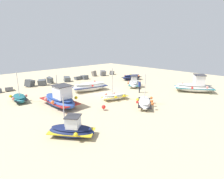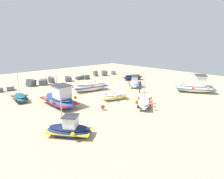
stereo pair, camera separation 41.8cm
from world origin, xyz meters
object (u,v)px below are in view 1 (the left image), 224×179
(fishing_boat_5, at_px, (132,77))
(person_walking, at_px, (139,86))
(fishing_boat_7, at_px, (19,98))
(fishing_boat_8, at_px, (60,99))
(fishing_boat_3, at_px, (90,86))
(fishing_boat_0, at_px, (72,129))
(fishing_boat_4, at_px, (115,97))
(mooring_buoy_0, at_px, (104,107))
(fishing_boat_1, at_px, (134,83))
(fishing_boat_2, at_px, (145,102))
(fishing_boat_6, at_px, (195,86))

(fishing_boat_5, height_order, person_walking, person_walking)
(fishing_boat_7, relative_size, fishing_boat_8, 0.69)
(fishing_boat_3, xyz_separation_m, fishing_boat_8, (-6.25, -2.90, 0.15))
(fishing_boat_0, distance_m, fishing_boat_5, 22.00)
(fishing_boat_4, height_order, fishing_boat_5, fishing_boat_4)
(fishing_boat_8, bearing_deg, fishing_boat_7, -152.34)
(fishing_boat_3, distance_m, person_walking, 6.96)
(fishing_boat_7, height_order, person_walking, fishing_boat_7)
(fishing_boat_5, xyz_separation_m, fishing_boat_8, (-16.73, -4.03, 0.29))
(fishing_boat_3, distance_m, fishing_boat_7, 9.11)
(fishing_boat_4, bearing_deg, fishing_boat_0, -138.09)
(fishing_boat_8, relative_size, mooring_buoy_0, 9.19)
(fishing_boat_7, relative_size, person_walking, 2.10)
(fishing_boat_4, xyz_separation_m, fishing_boat_8, (-5.96, 2.41, 0.43))
(fishing_boat_1, distance_m, person_walking, 3.80)
(fishing_boat_1, xyz_separation_m, person_walking, (-2.41, -2.90, 0.43))
(fishing_boat_1, bearing_deg, fishing_boat_5, -173.17)
(fishing_boat_4, bearing_deg, fishing_boat_2, -64.42)
(fishing_boat_3, height_order, person_walking, person_walking)
(fishing_boat_6, bearing_deg, fishing_boat_2, -129.82)
(person_walking, relative_size, mooring_buoy_0, 3.00)
(fishing_boat_7, height_order, mooring_buoy_0, fishing_boat_7)
(fishing_boat_1, height_order, fishing_boat_8, fishing_boat_8)
(mooring_buoy_0, bearing_deg, person_walking, 11.77)
(fishing_boat_3, distance_m, fishing_boat_5, 10.55)
(fishing_boat_3, xyz_separation_m, person_walking, (4.34, -5.43, 0.34))
(fishing_boat_4, relative_size, fishing_boat_8, 0.74)
(fishing_boat_3, bearing_deg, fishing_boat_5, 19.67)
(fishing_boat_1, height_order, fishing_boat_6, fishing_boat_6)
(fishing_boat_6, bearing_deg, fishing_boat_0, -125.84)
(person_walking, height_order, mooring_buoy_0, person_walking)
(fishing_boat_2, xyz_separation_m, fishing_boat_6, (10.05, -1.25, 0.35))
(fishing_boat_0, xyz_separation_m, person_walking, (13.16, 4.00, 0.47))
(fishing_boat_3, bearing_deg, fishing_boat_0, -119.59)
(fishing_boat_1, distance_m, fishing_boat_5, 5.22)
(fishing_boat_2, bearing_deg, fishing_boat_3, -125.00)
(fishing_boat_0, distance_m, fishing_boat_3, 12.91)
(person_walking, bearing_deg, fishing_boat_4, 59.72)
(fishing_boat_1, bearing_deg, fishing_boat_7, -52.87)
(fishing_boat_2, distance_m, fishing_boat_7, 14.40)
(fishing_boat_3, xyz_separation_m, fishing_boat_5, (10.49, 1.13, -0.14))
(fishing_boat_5, bearing_deg, fishing_boat_4, -132.15)
(fishing_boat_7, bearing_deg, fishing_boat_2, -135.06)
(fishing_boat_0, distance_m, fishing_boat_6, 19.26)
(fishing_boat_2, relative_size, fishing_boat_3, 0.73)
(fishing_boat_0, bearing_deg, fishing_boat_8, 119.94)
(fishing_boat_2, height_order, fishing_boat_4, fishing_boat_4)
(fishing_boat_3, height_order, fishing_boat_6, fishing_boat_6)
(fishing_boat_3, bearing_deg, fishing_boat_2, -74.26)
(fishing_boat_8, height_order, person_walking, fishing_boat_8)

